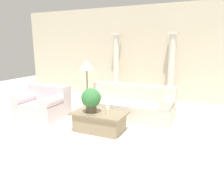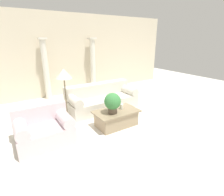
{
  "view_description": "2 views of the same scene",
  "coord_description": "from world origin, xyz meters",
  "px_view_note": "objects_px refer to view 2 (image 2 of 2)",
  "views": [
    {
      "loc": [
        2.16,
        -4.39,
        1.86
      ],
      "look_at": [
        0.2,
        0.02,
        0.7
      ],
      "focal_mm": 35.0,
      "sensor_mm": 36.0,
      "label": 1
    },
    {
      "loc": [
        -2.37,
        -3.84,
        2.28
      ],
      "look_at": [
        0.11,
        0.01,
        0.69
      ],
      "focal_mm": 28.0,
      "sensor_mm": 36.0,
      "label": 2
    }
  ],
  "objects_px": {
    "coffee_table": "(116,118)",
    "floor_lamp": "(64,76)",
    "potted_plant": "(113,102)",
    "loveseat": "(43,127)",
    "sofa_long": "(101,99)"
  },
  "relations": [
    {
      "from": "potted_plant",
      "to": "floor_lamp",
      "type": "xyz_separation_m",
      "value": [
        -0.81,
        1.21,
        0.54
      ]
    },
    {
      "from": "floor_lamp",
      "to": "coffee_table",
      "type": "bearing_deg",
      "value": -49.74
    },
    {
      "from": "coffee_table",
      "to": "potted_plant",
      "type": "xyz_separation_m",
      "value": [
        -0.16,
        -0.07,
        0.51
      ]
    },
    {
      "from": "loveseat",
      "to": "floor_lamp",
      "type": "relative_size",
      "value": 0.81
    },
    {
      "from": "loveseat",
      "to": "floor_lamp",
      "type": "bearing_deg",
      "value": 44.97
    },
    {
      "from": "sofa_long",
      "to": "potted_plant",
      "type": "distance_m",
      "value": 1.47
    },
    {
      "from": "sofa_long",
      "to": "floor_lamp",
      "type": "xyz_separation_m",
      "value": [
        -1.24,
        -0.14,
        0.94
      ]
    },
    {
      "from": "loveseat",
      "to": "potted_plant",
      "type": "xyz_separation_m",
      "value": [
        1.66,
        -0.37,
        0.38
      ]
    },
    {
      "from": "loveseat",
      "to": "coffee_table",
      "type": "bearing_deg",
      "value": -9.34
    },
    {
      "from": "loveseat",
      "to": "potted_plant",
      "type": "distance_m",
      "value": 1.74
    },
    {
      "from": "coffee_table",
      "to": "floor_lamp",
      "type": "bearing_deg",
      "value": 130.26
    },
    {
      "from": "sofa_long",
      "to": "loveseat",
      "type": "bearing_deg",
      "value": -154.77
    },
    {
      "from": "loveseat",
      "to": "floor_lamp",
      "type": "xyz_separation_m",
      "value": [
        0.85,
        0.85,
        0.92
      ]
    },
    {
      "from": "loveseat",
      "to": "potted_plant",
      "type": "height_order",
      "value": "potted_plant"
    },
    {
      "from": "coffee_table",
      "to": "potted_plant",
      "type": "relative_size",
      "value": 2.19
    }
  ]
}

